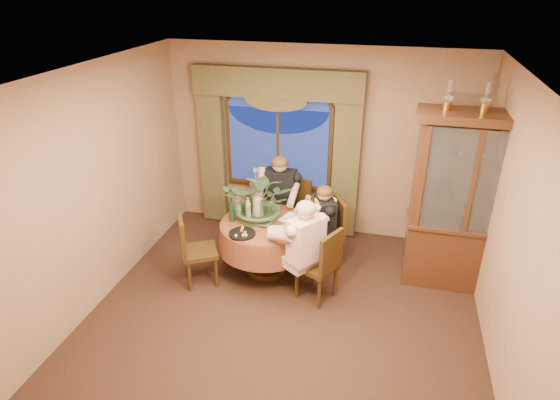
% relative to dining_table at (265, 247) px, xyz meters
% --- Properties ---
extents(floor, '(5.00, 5.00, 0.00)m').
position_rel_dining_table_xyz_m(floor, '(0.44, -1.12, -0.38)').
color(floor, black).
rests_on(floor, ground).
extents(wall_back, '(4.50, 0.00, 4.50)m').
position_rel_dining_table_xyz_m(wall_back, '(0.44, 1.38, 1.02)').
color(wall_back, '#8C654C').
rests_on(wall_back, ground).
extents(wall_right, '(0.00, 5.00, 5.00)m').
position_rel_dining_table_xyz_m(wall_right, '(2.69, -1.12, 1.02)').
color(wall_right, '#8C654C').
rests_on(wall_right, ground).
extents(ceiling, '(5.00, 5.00, 0.00)m').
position_rel_dining_table_xyz_m(ceiling, '(0.44, -1.12, 2.42)').
color(ceiling, white).
rests_on(ceiling, wall_back).
extents(window, '(1.62, 0.10, 1.32)m').
position_rel_dining_table_xyz_m(window, '(-0.16, 1.31, 0.92)').
color(window, navy).
rests_on(window, wall_back).
extents(arched_transom, '(1.60, 0.06, 0.44)m').
position_rel_dining_table_xyz_m(arched_transom, '(-0.16, 1.31, 1.71)').
color(arched_transom, navy).
rests_on(arched_transom, wall_back).
extents(drapery_left, '(0.38, 0.14, 2.32)m').
position_rel_dining_table_xyz_m(drapery_left, '(-1.19, 1.26, 0.80)').
color(drapery_left, '#423D23').
rests_on(drapery_left, floor).
extents(drapery_right, '(0.38, 0.14, 2.32)m').
position_rel_dining_table_xyz_m(drapery_right, '(0.87, 1.26, 0.80)').
color(drapery_right, '#423D23').
rests_on(drapery_right, floor).
extents(swag_valance, '(2.45, 0.16, 0.42)m').
position_rel_dining_table_xyz_m(swag_valance, '(-0.16, 1.23, 1.90)').
color(swag_valance, '#423D23').
rests_on(swag_valance, wall_back).
extents(dining_table, '(1.55, 1.55, 0.75)m').
position_rel_dining_table_xyz_m(dining_table, '(0.00, 0.00, 0.00)').
color(dining_table, maroon).
rests_on(dining_table, floor).
extents(china_cabinet, '(1.40, 0.55, 2.27)m').
position_rel_dining_table_xyz_m(china_cabinet, '(2.43, 0.37, 0.76)').
color(china_cabinet, '#371C11').
rests_on(china_cabinet, floor).
extents(oil_lamp_left, '(0.11, 0.11, 0.34)m').
position_rel_dining_table_xyz_m(oil_lamp_left, '(2.03, 0.37, 2.06)').
color(oil_lamp_left, '#A5722D').
rests_on(oil_lamp_left, china_cabinet).
extents(oil_lamp_center, '(0.11, 0.11, 0.34)m').
position_rel_dining_table_xyz_m(oil_lamp_center, '(2.43, 0.37, 2.06)').
color(oil_lamp_center, '#A5722D').
rests_on(oil_lamp_center, china_cabinet).
extents(oil_lamp_right, '(0.11, 0.11, 0.34)m').
position_rel_dining_table_xyz_m(oil_lamp_right, '(2.82, 0.37, 2.06)').
color(oil_lamp_right, '#A5722D').
rests_on(oil_lamp_right, china_cabinet).
extents(chair_right, '(0.56, 0.56, 0.96)m').
position_rel_dining_table_xyz_m(chair_right, '(0.75, -0.37, 0.10)').
color(chair_right, black).
rests_on(chair_right, floor).
extents(chair_back_right, '(0.56, 0.56, 0.96)m').
position_rel_dining_table_xyz_m(chair_back_right, '(0.73, 0.36, 0.10)').
color(chair_back_right, black).
rests_on(chair_back_right, floor).
extents(chair_back, '(0.50, 0.50, 0.96)m').
position_rel_dining_table_xyz_m(chair_back, '(0.17, 0.82, 0.10)').
color(chair_back, black).
rests_on(chair_back, floor).
extents(chair_front_left, '(0.57, 0.57, 0.96)m').
position_rel_dining_table_xyz_m(chair_front_left, '(-0.75, -0.42, 0.10)').
color(chair_front_left, black).
rests_on(chair_front_left, floor).
extents(person_pink, '(0.64, 0.65, 1.35)m').
position_rel_dining_table_xyz_m(person_pink, '(0.63, -0.47, 0.30)').
color(person_pink, beige).
rests_on(person_pink, floor).
extents(person_back, '(0.50, 0.46, 1.39)m').
position_rel_dining_table_xyz_m(person_back, '(0.01, 0.77, 0.32)').
color(person_back, black).
rests_on(person_back, floor).
extents(person_scarf, '(0.54, 0.56, 1.21)m').
position_rel_dining_table_xyz_m(person_scarf, '(0.73, 0.33, 0.23)').
color(person_scarf, black).
rests_on(person_scarf, floor).
extents(stoneware_vase, '(0.16, 0.16, 0.29)m').
position_rel_dining_table_xyz_m(stoneware_vase, '(-0.13, 0.10, 0.52)').
color(stoneware_vase, '#977A5D').
rests_on(stoneware_vase, dining_table).
extents(centerpiece_plant, '(0.90, 1.00, 0.78)m').
position_rel_dining_table_xyz_m(centerpiece_plant, '(-0.09, 0.13, 0.97)').
color(centerpiece_plant, '#375332').
rests_on(centerpiece_plant, dining_table).
extents(olive_bowl, '(0.17, 0.17, 0.05)m').
position_rel_dining_table_xyz_m(olive_bowl, '(0.01, -0.08, 0.40)').
color(olive_bowl, '#546031').
rests_on(olive_bowl, dining_table).
extents(cheese_platter, '(0.33, 0.33, 0.02)m').
position_rel_dining_table_xyz_m(cheese_platter, '(-0.19, -0.36, 0.39)').
color(cheese_platter, black).
rests_on(cheese_platter, dining_table).
extents(wine_bottle_0, '(0.07, 0.07, 0.33)m').
position_rel_dining_table_xyz_m(wine_bottle_0, '(-0.42, -0.06, 0.54)').
color(wine_bottle_0, black).
rests_on(wine_bottle_0, dining_table).
extents(wine_bottle_1, '(0.07, 0.07, 0.33)m').
position_rel_dining_table_xyz_m(wine_bottle_1, '(-0.25, 0.16, 0.54)').
color(wine_bottle_1, black).
rests_on(wine_bottle_1, dining_table).
extents(wine_bottle_2, '(0.07, 0.07, 0.33)m').
position_rel_dining_table_xyz_m(wine_bottle_2, '(-0.38, 0.06, 0.54)').
color(wine_bottle_2, tan).
rests_on(wine_bottle_2, dining_table).
extents(wine_bottle_3, '(0.07, 0.07, 0.33)m').
position_rel_dining_table_xyz_m(wine_bottle_3, '(-0.23, 0.01, 0.54)').
color(wine_bottle_3, tan).
rests_on(wine_bottle_3, dining_table).
extents(tasting_paper_0, '(0.28, 0.34, 0.00)m').
position_rel_dining_table_xyz_m(tasting_paper_0, '(0.20, -0.19, 0.38)').
color(tasting_paper_0, white).
rests_on(tasting_paper_0, dining_table).
extents(tasting_paper_1, '(0.30, 0.36, 0.00)m').
position_rel_dining_table_xyz_m(tasting_paper_1, '(0.29, 0.20, 0.38)').
color(tasting_paper_1, white).
rests_on(tasting_paper_1, dining_table).
extents(wine_glass_person_pink, '(0.07, 0.07, 0.18)m').
position_rel_dining_table_xyz_m(wine_glass_person_pink, '(0.33, -0.24, 0.46)').
color(wine_glass_person_pink, silver).
rests_on(wine_glass_person_pink, dining_table).
extents(wine_glass_person_back, '(0.07, 0.07, 0.18)m').
position_rel_dining_table_xyz_m(wine_glass_person_back, '(0.00, 0.41, 0.46)').
color(wine_glass_person_back, silver).
rests_on(wine_glass_person_back, dining_table).
extents(wine_glass_person_scarf, '(0.07, 0.07, 0.18)m').
position_rel_dining_table_xyz_m(wine_glass_person_scarf, '(0.37, 0.17, 0.46)').
color(wine_glass_person_scarf, silver).
rests_on(wine_glass_person_scarf, dining_table).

